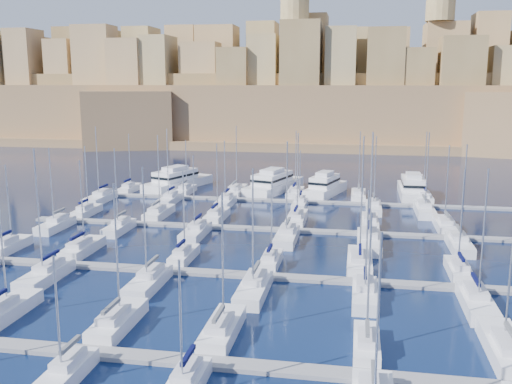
% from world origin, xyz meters
% --- Properties ---
extents(ground, '(600.00, 600.00, 0.00)m').
position_xyz_m(ground, '(0.00, 0.00, 0.00)').
color(ground, black).
rests_on(ground, ground).
extents(pontoon_near, '(84.00, 2.00, 0.40)m').
position_xyz_m(pontoon_near, '(0.00, -34.00, 0.20)').
color(pontoon_near, slate).
rests_on(pontoon_near, ground).
extents(pontoon_mid_near, '(84.00, 2.00, 0.40)m').
position_xyz_m(pontoon_mid_near, '(0.00, -12.00, 0.20)').
color(pontoon_mid_near, slate).
rests_on(pontoon_mid_near, ground).
extents(pontoon_mid_far, '(84.00, 2.00, 0.40)m').
position_xyz_m(pontoon_mid_far, '(0.00, 10.00, 0.20)').
color(pontoon_mid_far, slate).
rests_on(pontoon_mid_far, ground).
extents(pontoon_far, '(84.00, 2.00, 0.40)m').
position_xyz_m(pontoon_far, '(0.00, 32.00, 0.20)').
color(pontoon_far, slate).
rests_on(pontoon_far, ground).
extents(sailboat_1, '(2.87, 9.56, 15.12)m').
position_xyz_m(sailboat_1, '(-22.97, -28.34, 0.76)').
color(sailboat_1, white).
rests_on(sailboat_1, ground).
extents(sailboat_2, '(2.73, 9.09, 14.26)m').
position_xyz_m(sailboat_2, '(-10.91, -28.57, 0.75)').
color(sailboat_2, white).
rests_on(sailboat_2, ground).
extents(sailboat_3, '(2.72, 9.08, 13.73)m').
position_xyz_m(sailboat_3, '(-0.68, -28.58, 0.74)').
color(sailboat_3, white).
rests_on(sailboat_3, ground).
extents(sailboat_4, '(2.25, 7.51, 12.68)m').
position_xyz_m(sailboat_4, '(12.39, -29.34, 0.72)').
color(sailboat_4, white).
rests_on(sailboat_4, ground).
extents(sailboat_5, '(3.03, 10.09, 13.71)m').
position_xyz_m(sailboat_5, '(24.08, -28.08, 0.75)').
color(sailboat_5, white).
rests_on(sailboat_5, ground).
extents(sailboat_8, '(2.27, 7.56, 10.76)m').
position_xyz_m(sailboat_8, '(-10.85, -38.68, 0.70)').
color(sailboat_8, white).
rests_on(sailboat_8, ground).
extents(sailboat_12, '(2.35, 7.84, 12.29)m').
position_xyz_m(sailboat_12, '(-36.17, -7.18, 0.72)').
color(sailboat_12, white).
rests_on(sailboat_12, ground).
extents(sailboat_13, '(2.73, 9.11, 13.13)m').
position_xyz_m(sailboat_13, '(-25.60, -6.56, 0.74)').
color(sailboat_13, white).
rests_on(sailboat_13, ground).
extents(sailboat_14, '(2.27, 7.56, 12.27)m').
position_xyz_m(sailboat_14, '(-10.95, -7.32, 0.72)').
color(sailboat_14, white).
rests_on(sailboat_14, ground).
extents(sailboat_15, '(2.23, 7.44, 11.11)m').
position_xyz_m(sailboat_15, '(0.64, -7.38, 0.71)').
color(sailboat_15, white).
rests_on(sailboat_15, ground).
extents(sailboat_16, '(3.08, 10.26, 16.88)m').
position_xyz_m(sailboat_16, '(11.79, -5.99, 0.78)').
color(sailboat_16, white).
rests_on(sailboat_16, ground).
extents(sailboat_17, '(2.43, 8.11, 13.23)m').
position_xyz_m(sailboat_17, '(23.62, -7.05, 0.73)').
color(sailboat_17, white).
rests_on(sailboat_17, ground).
extents(sailboat_19, '(2.84, 9.47, 16.09)m').
position_xyz_m(sailboat_19, '(-24.67, -17.62, 0.76)').
color(sailboat_19, white).
rests_on(sailboat_19, ground).
extents(sailboat_20, '(2.81, 9.38, 14.32)m').
position_xyz_m(sailboat_20, '(-11.93, -17.57, 0.75)').
color(sailboat_20, white).
rests_on(sailboat_20, ground).
extents(sailboat_21, '(2.92, 9.74, 14.50)m').
position_xyz_m(sailboat_21, '(0.32, -17.75, 0.75)').
color(sailboat_21, white).
rests_on(sailboat_21, ground).
extents(sailboat_22, '(2.66, 8.86, 12.51)m').
position_xyz_m(sailboat_22, '(12.34, -17.32, 0.73)').
color(sailboat_22, white).
rests_on(sailboat_22, ground).
extents(sailboat_23, '(2.86, 9.52, 15.11)m').
position_xyz_m(sailboat_23, '(23.71, -17.64, 0.76)').
color(sailboat_23, white).
rests_on(sailboat_23, ground).
extents(sailboat_24, '(2.34, 7.80, 12.50)m').
position_xyz_m(sailboat_24, '(-35.57, 14.80, 0.72)').
color(sailboat_24, white).
rests_on(sailboat_24, ground).
extents(sailboat_25, '(2.84, 9.46, 14.52)m').
position_xyz_m(sailboat_25, '(-22.57, 15.61, 0.75)').
color(sailboat_25, white).
rests_on(sailboat_25, ground).
extents(sailboat_26, '(2.70, 9.01, 13.28)m').
position_xyz_m(sailboat_26, '(-12.15, 15.39, 0.74)').
color(sailboat_26, white).
rests_on(sailboat_26, ground).
extents(sailboat_27, '(2.88, 9.61, 15.22)m').
position_xyz_m(sailboat_27, '(1.47, 15.69, 0.76)').
color(sailboat_27, white).
rests_on(sailboat_27, ground).
extents(sailboat_28, '(2.80, 9.33, 15.62)m').
position_xyz_m(sailboat_28, '(13.38, 15.55, 0.76)').
color(sailboat_28, white).
rests_on(sailboat_28, ground).
extents(sailboat_29, '(2.84, 9.46, 13.67)m').
position_xyz_m(sailboat_29, '(25.20, 15.61, 0.74)').
color(sailboat_29, white).
rests_on(sailboat_29, ground).
extents(sailboat_30, '(2.65, 8.84, 13.43)m').
position_xyz_m(sailboat_30, '(-35.85, 4.69, 0.74)').
color(sailboat_30, white).
rests_on(sailboat_30, ground).
extents(sailboat_31, '(2.48, 8.26, 13.54)m').
position_xyz_m(sailboat_31, '(-25.25, 4.98, 0.73)').
color(sailboat_31, white).
rests_on(sailboat_31, ground).
extents(sailboat_32, '(2.81, 9.35, 12.77)m').
position_xyz_m(sailboat_32, '(-12.70, 4.44, 0.74)').
color(sailboat_32, white).
rests_on(sailboat_32, ground).
extents(sailboat_33, '(2.92, 9.73, 15.16)m').
position_xyz_m(sailboat_33, '(1.25, 4.26, 0.76)').
color(sailboat_33, white).
rests_on(sailboat_33, ground).
extents(sailboat_34, '(3.31, 11.03, 16.64)m').
position_xyz_m(sailboat_34, '(13.11, 3.62, 0.78)').
color(sailboat_34, white).
rests_on(sailboat_34, ground).
extents(sailboat_35, '(2.80, 9.33, 15.16)m').
position_xyz_m(sailboat_35, '(25.58, 4.45, 0.76)').
color(sailboat_35, white).
rests_on(sailboat_35, ground).
extents(sailboat_36, '(2.32, 7.75, 12.64)m').
position_xyz_m(sailboat_36, '(-36.63, 36.77, 0.72)').
color(sailboat_36, white).
rests_on(sailboat_36, ground).
extents(sailboat_37, '(2.47, 8.22, 11.44)m').
position_xyz_m(sailboat_37, '(-24.22, 37.00, 0.71)').
color(sailboat_37, white).
rests_on(sailboat_37, ground).
extents(sailboat_38, '(3.00, 10.02, 14.57)m').
position_xyz_m(sailboat_38, '(-13.64, 37.89, 0.76)').
color(sailboat_38, white).
rests_on(sailboat_38, ground).
extents(sailboat_39, '(2.87, 9.56, 13.74)m').
position_xyz_m(sailboat_39, '(-1.22, 37.66, 0.75)').
color(sailboat_39, white).
rests_on(sailboat_39, ground).
extents(sailboat_40, '(2.80, 9.32, 13.79)m').
position_xyz_m(sailboat_40, '(11.56, 37.54, 0.74)').
color(sailboat_40, white).
rests_on(sailboat_40, ground).
extents(sailboat_41, '(2.89, 9.64, 13.92)m').
position_xyz_m(sailboat_41, '(24.23, 37.70, 0.75)').
color(sailboat_41, white).
rests_on(sailboat_41, ground).
extents(sailboat_42, '(3.05, 10.15, 15.04)m').
position_xyz_m(sailboat_42, '(-38.27, 26.05, 0.76)').
color(sailboat_42, white).
rests_on(sailboat_42, ground).
extents(sailboat_43, '(2.57, 8.57, 14.74)m').
position_xyz_m(sailboat_43, '(-24.37, 26.82, 0.75)').
color(sailboat_43, white).
rests_on(sailboat_43, ground).
extents(sailboat_44, '(2.61, 8.71, 12.76)m').
position_xyz_m(sailboat_44, '(-13.24, 26.75, 0.73)').
color(sailboat_44, white).
rests_on(sailboat_44, ground).
extents(sailboat_45, '(2.45, 8.17, 11.16)m').
position_xyz_m(sailboat_45, '(0.83, 27.02, 0.71)').
color(sailboat_45, white).
rests_on(sailboat_45, ground).
extents(sailboat_46, '(2.71, 9.03, 14.03)m').
position_xyz_m(sailboat_46, '(14.28, 26.60, 0.74)').
color(sailboat_46, white).
rests_on(sailboat_46, ground).
extents(sailboat_47, '(3.05, 10.17, 14.89)m').
position_xyz_m(sailboat_47, '(23.15, 26.04, 0.76)').
color(sailboat_47, white).
rests_on(sailboat_47, ground).
extents(motor_yacht_a, '(11.70, 19.61, 5.25)m').
position_xyz_m(motor_yacht_a, '(-27.93, 42.56, 1.73)').
color(motor_yacht_a, white).
rests_on(motor_yacht_a, ground).
extents(motor_yacht_b, '(11.05, 20.18, 5.25)m').
position_xyz_m(motor_yacht_b, '(-6.48, 42.80, 1.73)').
color(motor_yacht_b, white).
rests_on(motor_yacht_b, ground).
extents(motor_yacht_c, '(8.59, 15.79, 5.25)m').
position_xyz_m(motor_yacht_c, '(4.72, 40.77, 1.73)').
color(motor_yacht_c, white).
rests_on(motor_yacht_c, ground).
extents(motor_yacht_d, '(5.30, 17.14, 5.25)m').
position_xyz_m(motor_yacht_d, '(22.44, 41.71, 1.73)').
color(motor_yacht_d, white).
rests_on(motor_yacht_d, ground).
extents(fortified_city, '(460.00, 108.95, 59.52)m').
position_xyz_m(fortified_city, '(-0.19, 155.26, 14.74)').
color(fortified_city, brown).
rests_on(fortified_city, ground).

